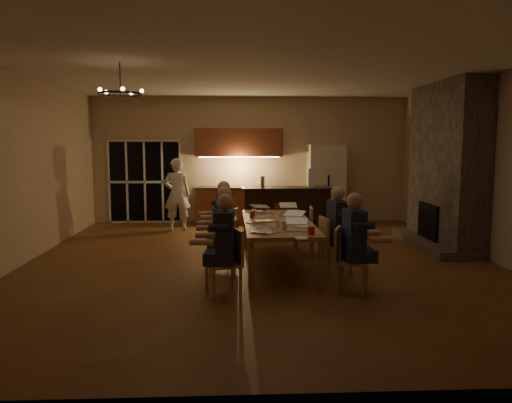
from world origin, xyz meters
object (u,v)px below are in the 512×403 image
Objects in this scene: bar_bottle at (263,182)px; laptop_b at (296,223)px; plate_far at (295,214)px; laptop_e at (262,206)px; laptop_a at (263,225)px; redcup_far at (277,207)px; redcup_near at (311,231)px; can_cola at (265,207)px; plate_near at (305,227)px; plate_left at (264,231)px; chair_left_mid at (222,246)px; chair_right_far at (322,232)px; laptop_c at (263,215)px; mug_front at (278,223)px; bar_island at (286,212)px; mug_back at (254,212)px; person_left_far at (224,220)px; person_right_mid at (337,230)px; redcup_mid at (252,214)px; person_left_mid at (225,231)px; mug_mid at (280,213)px; laptop_d at (292,215)px; chair_right_near at (352,261)px; standing_person at (177,194)px; refrigerator at (326,184)px; can_silver at (284,225)px; person_left_near at (225,246)px; chair_left_far at (223,234)px; laptop_f at (289,206)px; chandelier at (121,94)px; chair_left_near at (223,263)px; chair_right_mid at (336,245)px; bar_blender at (311,178)px.

laptop_b is at bearing -85.58° from bar_bottle.
laptop_e is at bearing 146.38° from plate_far.
redcup_far is at bearing -64.00° from laptop_a.
can_cola is (-0.48, 2.62, 0.00)m from redcup_near.
plate_left is (-0.65, -0.31, 0.00)m from plate_near.
chair_left_mid is 2.78× the size of laptop_b.
plate_far is (-0.49, 0.08, 0.31)m from chair_right_far.
laptop_c is 3.20× the size of mug_front.
bar_island is 2.05m from mug_back.
person_left_far is 4.31× the size of laptop_a.
person_right_mid is 11.50× the size of redcup_mid.
mug_front is at bearing -94.92° from redcup_far.
person_left_mid is 0.83m from mug_front.
laptop_d is at bearing -76.51° from mug_mid.
person_left_far is (0.01, 1.12, 0.24)m from chair_left_mid.
chair_right_near is 8.90× the size of mug_mid.
laptop_e is at bearing 155.13° from chair_left_mid.
laptop_a is at bearing 109.03° from standing_person.
redcup_near and redcup_mid have the same top height.
refrigerator is 4.98m from person_right_mid.
person_left_mid is 1.79m from laptop_e.
bar_island is at bearing -125.18° from refrigerator.
mug_back is 0.83× the size of can_silver.
plate_far is at bearing 89.24° from plate_near.
person_left_near is at bearing -113.09° from mug_mid.
redcup_far is (1.03, 0.82, 0.37)m from chair_left_far.
person_right_mid is 0.81× the size of standing_person.
laptop_f reaches higher than redcup_mid.
mug_front is at bearing 2.68° from chandelier.
laptop_e is at bearing 148.20° from chair_left_near.
laptop_a is (-1.94, -5.42, -0.14)m from refrigerator.
standing_person reaches higher than chair_left_near.
chair_left_near and chair_left_far have the same top height.
plate_near is at bearing -82.47° from bar_bottle.
standing_person is 14.14× the size of redcup_mid.
bar_bottle reaches higher than plate_left.
bar_island is 3.69m from plate_left.
laptop_a is at bearing 151.08° from chair_right_far.
bar_island is 3.48m from chair_left_mid.
redcup_far is at bearing 13.88° from chair_right_mid.
person_right_mid is (1.79, -0.02, 0.24)m from chair_left_mid.
bar_blender is at bearing 72.40° from mug_front.
chair_left_mid is 2.78× the size of laptop_c.
chair_right_far is at bearing -179.04° from laptop_e.
bar_bottle is (-0.18, 2.16, 0.40)m from mug_mid.
laptop_b is at bearing 162.15° from chair_right_far.
laptop_d is at bearing -33.84° from redcup_mid.
laptop_d is 2.67× the size of redcup_far.
bar_bottle is at bearing -103.23° from laptop_c.
redcup_near is 2.65m from redcup_far.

